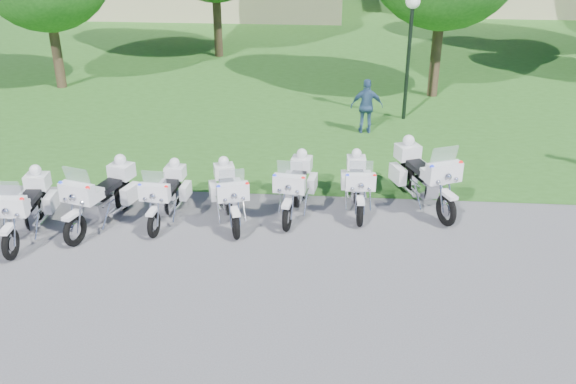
# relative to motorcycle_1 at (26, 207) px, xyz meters

# --- Properties ---
(ground) EXTENTS (100.00, 100.00, 0.00)m
(ground) POSITION_rel_motorcycle_1_xyz_m (5.55, -0.64, -0.67)
(ground) COLOR #5B5B60
(ground) RESTS_ON ground
(grass_lawn) EXTENTS (100.00, 48.00, 0.01)m
(grass_lawn) POSITION_rel_motorcycle_1_xyz_m (5.55, 26.36, -0.66)
(grass_lawn) COLOR #2E621F
(grass_lawn) RESTS_ON ground
(motorcycle_1) EXTENTS (0.86, 2.37, 1.59)m
(motorcycle_1) POSITION_rel_motorcycle_1_xyz_m (0.00, 0.00, 0.00)
(motorcycle_1) COLOR black
(motorcycle_1) RESTS_ON ground
(motorcycle_2) EXTENTS (1.24, 2.39, 1.65)m
(motorcycle_2) POSITION_rel_motorcycle_1_xyz_m (1.43, 0.63, 0.02)
(motorcycle_2) COLOR black
(motorcycle_2) RESTS_ON ground
(motorcycle_3) EXTENTS (0.80, 2.14, 1.44)m
(motorcycle_3) POSITION_rel_motorcycle_1_xyz_m (2.75, 1.00, -0.06)
(motorcycle_3) COLOR black
(motorcycle_3) RESTS_ON ground
(motorcycle_4) EXTENTS (1.15, 2.15, 1.49)m
(motorcycle_4) POSITION_rel_motorcycle_1_xyz_m (4.14, 1.08, -0.04)
(motorcycle_4) COLOR black
(motorcycle_4) RESTS_ON ground
(motorcycle_5) EXTENTS (0.92, 2.28, 1.53)m
(motorcycle_5) POSITION_rel_motorcycle_1_xyz_m (5.60, 1.56, -0.02)
(motorcycle_5) COLOR black
(motorcycle_5) RESTS_ON ground
(motorcycle_6) EXTENTS (0.76, 2.16, 1.45)m
(motorcycle_6) POSITION_rel_motorcycle_1_xyz_m (7.00, 1.87, -0.06)
(motorcycle_6) COLOR black
(motorcycle_6) RESTS_ON ground
(motorcycle_7) EXTENTS (1.48, 2.45, 1.75)m
(motorcycle_7) POSITION_rel_motorcycle_1_xyz_m (8.52, 2.16, 0.07)
(motorcycle_7) COLOR black
(motorcycle_7) RESTS_ON ground
(lamp_post) EXTENTS (0.44, 0.44, 3.90)m
(lamp_post) POSITION_rel_motorcycle_1_xyz_m (8.61, 8.28, 2.30)
(lamp_post) COLOR black
(lamp_post) RESTS_ON ground
(bystander_c) EXTENTS (0.99, 0.45, 1.65)m
(bystander_c) POSITION_rel_motorcycle_1_xyz_m (7.35, 6.91, 0.16)
(bystander_c) COLOR #355680
(bystander_c) RESTS_ON ground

